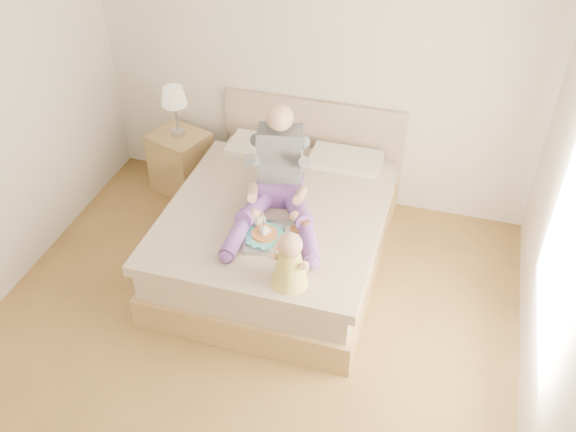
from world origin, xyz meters
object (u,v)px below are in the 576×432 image
(tray, at_px, (278,235))
(baby, at_px, (290,263))
(adult, at_px, (278,182))
(bed, at_px, (282,226))
(nightstand, at_px, (181,162))

(tray, bearing_deg, baby, -76.10)
(adult, height_order, tray, adult)
(bed, relative_size, nightstand, 3.60)
(adult, xyz_separation_m, baby, (0.33, -0.79, -0.08))
(bed, bearing_deg, adult, -84.40)
(nightstand, bearing_deg, bed, -10.53)
(tray, bearing_deg, nightstand, 125.32)
(nightstand, height_order, tray, tray)
(nightstand, bearing_deg, tray, -22.42)
(bed, height_order, nightstand, bed)
(adult, bearing_deg, baby, -78.71)
(bed, distance_m, baby, 1.09)
(bed, relative_size, baby, 5.05)
(adult, bearing_deg, tray, -84.48)
(nightstand, distance_m, baby, 2.31)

